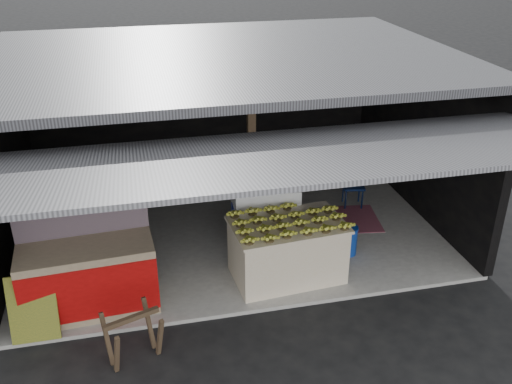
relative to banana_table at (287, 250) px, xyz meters
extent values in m
plane|color=black|center=(-0.57, -0.69, -0.51)|extent=(80.00, 80.00, 0.00)
cube|color=gray|center=(-0.57, 1.81, -0.48)|extent=(7.00, 5.00, 0.06)
cube|color=black|center=(-0.57, 4.31, 1.00)|extent=(7.00, 0.15, 2.90)
cube|color=black|center=(2.93, 1.81, 1.00)|extent=(0.15, 5.00, 2.90)
cube|color=#232326|center=(-0.57, 1.81, 2.45)|extent=(7.20, 5.20, 0.12)
cube|color=#232326|center=(-0.57, -1.64, 2.22)|extent=(7.40, 2.47, 0.48)
cube|color=#463423|center=(-0.27, 1.21, 0.98)|extent=(0.12, 0.12, 2.85)
cube|color=silver|center=(0.00, 0.00, -0.02)|extent=(1.63, 1.06, 0.85)
cube|color=silver|center=(0.00, 0.00, 0.42)|extent=(1.70, 1.13, 0.04)
cube|color=white|center=(-0.13, 0.86, 0.11)|extent=(1.04, 0.73, 1.11)
cube|color=navy|center=(-0.13, 0.52, 0.16)|extent=(0.78, 0.06, 0.33)
cube|color=#B21414|center=(-0.13, 0.52, -0.23)|extent=(0.50, 0.05, 0.11)
cube|color=#998466|center=(-2.80, -0.14, 0.04)|extent=(1.79, 0.87, 0.98)
cube|color=#B00B0B|center=(-2.80, -0.53, 0.04)|extent=(1.75, 0.13, 0.77)
cube|color=white|center=(-2.80, -0.54, 0.04)|extent=(0.59, 0.05, 0.20)
cube|color=#211B53|center=(-2.80, 0.19, 0.94)|extent=(1.75, 0.16, 0.82)
cube|color=black|center=(-3.47, -0.60, -0.01)|extent=(0.59, 0.28, 0.86)
cube|color=#463423|center=(-2.47, -1.49, -0.17)|extent=(0.14, 0.26, 0.66)
cube|color=#463423|center=(-1.96, -1.30, -0.17)|extent=(0.14, 0.26, 0.66)
cube|color=#463423|center=(-2.58, -1.19, -0.17)|extent=(0.14, 0.26, 0.66)
cube|color=#463423|center=(-2.07, -1.00, -0.17)|extent=(0.14, 0.26, 0.66)
cube|color=#463423|center=(-2.27, -1.24, 0.12)|extent=(0.67, 0.30, 0.06)
cylinder|color=#0D3399|center=(1.10, 0.40, -0.23)|extent=(0.30, 0.30, 0.44)
cylinder|color=#0A1638|center=(1.62, 1.81, -0.25)|extent=(0.03, 0.03, 0.40)
cylinder|color=#0A1638|center=(1.92, 1.75, -0.25)|extent=(0.03, 0.03, 0.40)
cylinder|color=#0A1638|center=(1.68, 2.11, -0.25)|extent=(0.03, 0.03, 0.40)
cylinder|color=#0A1638|center=(1.98, 2.05, -0.25)|extent=(0.03, 0.03, 0.40)
cube|color=#0A1638|center=(1.80, 1.93, -0.05)|extent=(0.45, 0.45, 0.04)
cube|color=#0A1638|center=(1.83, 2.10, 0.15)|extent=(0.38, 0.12, 0.41)
cube|color=maroon|center=(1.32, 1.47, -0.44)|extent=(1.63, 1.21, 0.01)
cube|color=black|center=(-1.37, 4.21, 1.40)|extent=(0.32, 0.03, 0.42)
cube|color=#4C4C59|center=(-1.37, 4.19, 1.40)|extent=(0.26, 0.02, 0.34)
cube|color=black|center=(-0.77, 4.21, 1.42)|extent=(0.32, 0.03, 0.42)
cube|color=#4C4C59|center=(-0.77, 4.19, 1.42)|extent=(0.26, 0.02, 0.34)
cube|color=black|center=(-0.07, 4.21, 1.44)|extent=(0.32, 0.03, 0.42)
cube|color=#4C4C59|center=(-0.07, 4.19, 1.44)|extent=(0.26, 0.02, 0.34)
camera|label=1|loc=(-2.04, -6.82, 4.45)|focal=40.00mm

